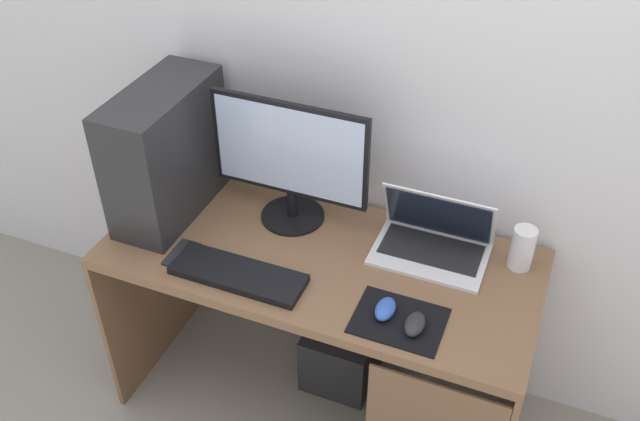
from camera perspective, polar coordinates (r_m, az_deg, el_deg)
name	(u,v)px	position (r m, az deg, el deg)	size (l,w,h in m)	color
ground_plane	(320,399)	(2.77, 0.00, -15.09)	(8.00, 8.00, 0.00)	gray
wall_back	(364,45)	(2.20, 3.57, 13.29)	(4.00, 0.05, 2.60)	silver
desk	(324,293)	(2.32, 0.31, -6.72)	(1.39, 0.61, 0.73)	brown
pc_tower	(166,152)	(2.36, -12.41, 4.69)	(0.20, 0.47, 0.45)	#232326
monitor	(290,161)	(2.24, -2.46, 4.07)	(0.53, 0.22, 0.44)	black
laptop	(433,240)	(2.25, 9.18, -2.42)	(0.36, 0.24, 0.22)	silver
speaker	(522,248)	(2.23, 16.16, -2.97)	(0.07, 0.07, 0.14)	silver
keyboard	(238,274)	(2.16, -6.68, -5.19)	(0.42, 0.14, 0.02)	black
mousepad	(399,320)	(2.04, 6.44, -8.89)	(0.26, 0.20, 0.01)	black
mouse_left	(385,309)	(2.04, 5.35, -8.00)	(0.06, 0.10, 0.03)	#2D51B2
mouse_right	(415,324)	(2.01, 7.74, -9.17)	(0.06, 0.10, 0.03)	#232326
cell_phone	(182,254)	(2.27, -11.22, -3.50)	(0.07, 0.13, 0.01)	#232326
subwoofer	(342,353)	(2.74, 1.77, -11.57)	(0.26, 0.26, 0.26)	#232326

